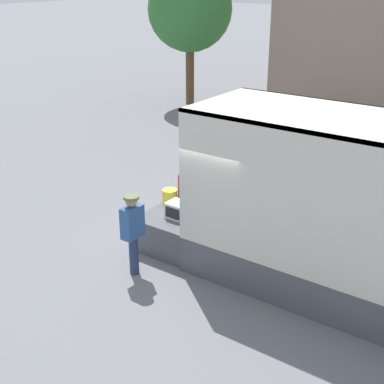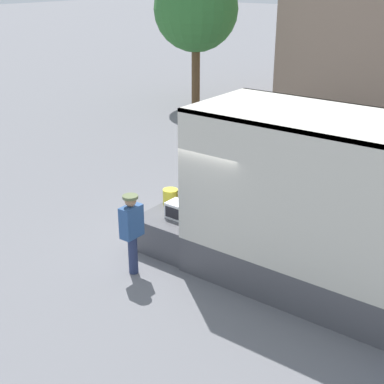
{
  "view_description": "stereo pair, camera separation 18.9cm",
  "coord_description": "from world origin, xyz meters",
  "px_view_note": "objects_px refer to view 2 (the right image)",
  "views": [
    {
      "loc": [
        5.48,
        -8.29,
        5.41
      ],
      "look_at": [
        -0.35,
        -0.2,
        1.27
      ],
      "focal_mm": 50.0,
      "sensor_mm": 36.0,
      "label": 1
    },
    {
      "loc": [
        5.63,
        -8.17,
        5.41
      ],
      "look_at": [
        -0.35,
        -0.2,
        1.27
      ],
      "focal_mm": 50.0,
      "sensor_mm": 36.0,
      "label": 2
    }
  ],
  "objects_px": {
    "microwave": "(180,211)",
    "orange_bucket": "(170,197)",
    "worker_person": "(132,227)",
    "street_tree": "(196,9)",
    "portable_generator": "(198,193)"
  },
  "relations": [
    {
      "from": "microwave",
      "to": "orange_bucket",
      "type": "height_order",
      "value": "orange_bucket"
    },
    {
      "from": "orange_bucket",
      "to": "worker_person",
      "type": "xyz_separation_m",
      "value": [
        0.44,
        -1.7,
        0.09
      ]
    },
    {
      "from": "worker_person",
      "to": "street_tree",
      "type": "xyz_separation_m",
      "value": [
        -7.48,
        12.12,
        2.96
      ]
    },
    {
      "from": "microwave",
      "to": "worker_person",
      "type": "bearing_deg",
      "value": -96.71
    },
    {
      "from": "orange_bucket",
      "to": "street_tree",
      "type": "distance_m",
      "value": 12.94
    },
    {
      "from": "portable_generator",
      "to": "worker_person",
      "type": "distance_m",
      "value": 2.09
    },
    {
      "from": "orange_bucket",
      "to": "street_tree",
      "type": "bearing_deg",
      "value": 124.01
    },
    {
      "from": "orange_bucket",
      "to": "worker_person",
      "type": "bearing_deg",
      "value": -75.35
    },
    {
      "from": "portable_generator",
      "to": "orange_bucket",
      "type": "xyz_separation_m",
      "value": [
        -0.45,
        -0.4,
        -0.07
      ]
    },
    {
      "from": "microwave",
      "to": "street_tree",
      "type": "bearing_deg",
      "value": 125.14
    },
    {
      "from": "microwave",
      "to": "worker_person",
      "type": "distance_m",
      "value": 1.29
    },
    {
      "from": "portable_generator",
      "to": "street_tree",
      "type": "xyz_separation_m",
      "value": [
        -7.49,
        10.03,
        2.98
      ]
    },
    {
      "from": "portable_generator",
      "to": "street_tree",
      "type": "height_order",
      "value": "street_tree"
    },
    {
      "from": "worker_person",
      "to": "street_tree",
      "type": "height_order",
      "value": "street_tree"
    },
    {
      "from": "orange_bucket",
      "to": "microwave",
      "type": "bearing_deg",
      "value": -34.82
    }
  ]
}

